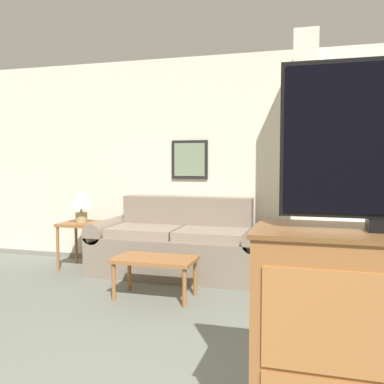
{
  "coord_description": "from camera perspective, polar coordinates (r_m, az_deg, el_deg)",
  "views": [
    {
      "loc": [
        0.86,
        -1.25,
        1.32
      ],
      "look_at": [
        -0.17,
        2.33,
        1.05
      ],
      "focal_mm": 40.0,
      "sensor_mm": 36.0,
      "label": 1
    }
  ],
  "objects": [
    {
      "name": "wall_back",
      "position": [
        5.26,
        6.6,
        3.83
      ],
      "size": [
        7.28,
        0.16,
        2.6
      ],
      "color": "silver",
      "rests_on": "ground_plane"
    },
    {
      "name": "coffee_table",
      "position": [
        4.18,
        -4.95,
        -9.36
      ],
      "size": [
        0.78,
        0.44,
        0.39
      ],
      "color": "#996033",
      "rests_on": "ground_plane"
    },
    {
      "name": "side_table",
      "position": [
        5.45,
        -14.5,
        -4.88
      ],
      "size": [
        0.47,
        0.47,
        0.57
      ],
      "color": "#996033",
      "rests_on": "ground_plane"
    },
    {
      "name": "couch",
      "position": [
        5.04,
        -1.61,
        -7.23
      ],
      "size": [
        2.06,
        0.84,
        0.88
      ],
      "color": "gray",
      "rests_on": "ground_plane"
    },
    {
      "name": "wall_partition_pillar",
      "position": [
        4.72,
        14.82,
        3.76
      ],
      "size": [
        0.24,
        0.81,
        2.6
      ],
      "color": "silver",
      "rests_on": "ground_plane"
    },
    {
      "name": "table_lamp",
      "position": [
        5.41,
        -14.57,
        -1.05
      ],
      "size": [
        0.32,
        0.32,
        0.41
      ],
      "color": "tan",
      "rests_on": "side_table"
    }
  ]
}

